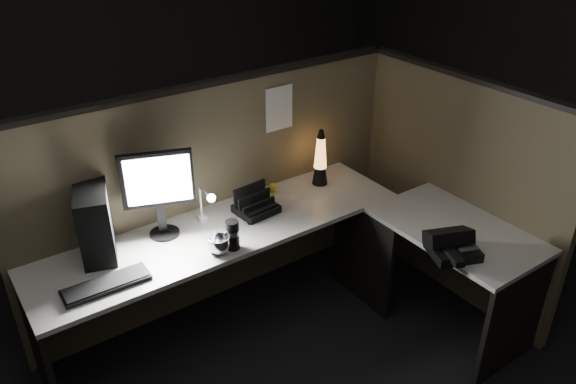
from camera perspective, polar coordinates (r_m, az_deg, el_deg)
floor at (r=3.52m, az=1.40°, el=-17.43°), size 6.00×6.00×0.00m
room_shell at (r=2.60m, az=1.82°, el=8.07°), size 6.00×6.00×6.00m
partition_back at (r=3.68m, az=-7.07°, el=-0.45°), size 2.66×0.06×1.50m
partition_right at (r=3.89m, az=16.60°, el=0.19°), size 0.06×1.66×1.50m
desk at (r=3.37m, az=1.42°, el=-6.74°), size 2.60×1.60×0.73m
pc_tower at (r=3.23m, az=-19.01°, el=-2.84°), size 0.27×0.41×0.40m
monitor at (r=3.24m, az=-13.07°, el=0.60°), size 0.39×0.19×0.52m
keyboard at (r=3.05m, az=-17.97°, el=-8.94°), size 0.44×0.16×0.02m
mouse at (r=3.15m, az=-7.11°, el=-6.05°), size 0.09×0.06×0.03m
clip_lamp at (r=3.34m, az=-8.29°, el=-1.33°), size 0.05×0.20×0.25m
organizer at (r=3.51m, az=-3.35°, el=-1.40°), size 0.26×0.23×0.18m
lava_lamp at (r=3.79m, az=3.30°, el=3.09°), size 0.11×0.11×0.40m
travel_mug at (r=3.15m, az=-5.65°, el=-4.37°), size 0.08×0.08×0.18m
steel_mug at (r=3.15m, az=-7.00°, el=-5.38°), size 0.15×0.15×0.10m
figurine at (r=3.71m, az=-1.54°, el=0.51°), size 0.06×0.06×0.06m
pinned_paper at (r=3.65m, az=-0.89°, el=8.48°), size 0.20×0.00×0.29m
desk_phone at (r=3.24m, az=16.25°, el=-5.19°), size 0.32×0.32×0.15m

